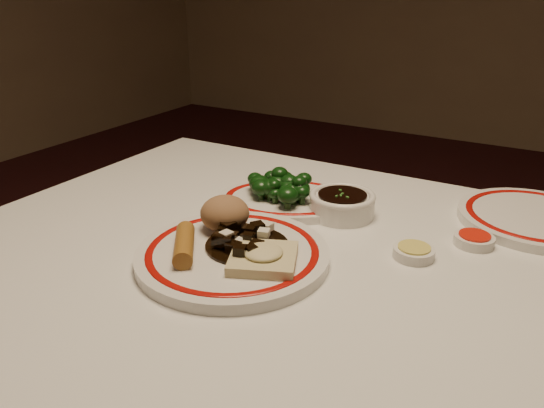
{
  "coord_description": "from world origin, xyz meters",
  "views": [
    {
      "loc": [
        0.31,
        -0.64,
        1.15
      ],
      "look_at": [
        -0.1,
        0.07,
        0.8
      ],
      "focal_mm": 35.0,
      "sensor_mm": 36.0,
      "label": 1
    }
  ],
  "objects": [
    {
      "name": "far_plate",
      "position": [
        0.28,
        0.33,
        0.76
      ],
      "size": [
        0.34,
        0.34,
        0.02
      ],
      "color": "silver",
      "rests_on": "dining_table"
    },
    {
      "name": "main_plate",
      "position": [
        -0.1,
        -0.05,
        0.76
      ],
      "size": [
        0.33,
        0.33,
        0.02
      ],
      "color": "silver",
      "rests_on": "dining_table"
    },
    {
      "name": "broccoli_plate",
      "position": [
        -0.13,
        0.19,
        0.76
      ],
      "size": [
        0.33,
        0.31,
        0.02
      ],
      "color": "silver",
      "rests_on": "dining_table"
    },
    {
      "name": "stirfry_heap",
      "position": [
        -0.09,
        -0.03,
        0.78
      ],
      "size": [
        0.13,
        0.13,
        0.03
      ],
      "color": "black",
      "rests_on": "main_plate"
    },
    {
      "name": "fried_wonton",
      "position": [
        -0.04,
        -0.06,
        0.78
      ],
      "size": [
        0.12,
        0.12,
        0.03
      ],
      "color": "beige",
      "rests_on": "main_plate"
    },
    {
      "name": "rice_mound",
      "position": [
        -0.15,
        0.0,
        0.8
      ],
      "size": [
        0.08,
        0.08,
        0.06
      ],
      "primitive_type": "ellipsoid",
      "color": "#916644",
      "rests_on": "main_plate"
    },
    {
      "name": "soy_bowl",
      "position": [
        -0.02,
        0.19,
        0.77
      ],
      "size": [
        0.12,
        0.12,
        0.04
      ],
      "color": "silver",
      "rests_on": "dining_table"
    },
    {
      "name": "spring_roll",
      "position": [
        -0.16,
        -0.09,
        0.78
      ],
      "size": [
        0.09,
        0.1,
        0.03
      ],
      "primitive_type": "cylinder",
      "rotation": [
        1.57,
        0.0,
        0.63
      ],
      "color": "#9D6926",
      "rests_on": "main_plate"
    },
    {
      "name": "dining_table",
      "position": [
        0.0,
        0.0,
        0.66
      ],
      "size": [
        1.2,
        0.9,
        0.75
      ],
      "color": "white",
      "rests_on": "ground"
    },
    {
      "name": "sweet_sour_dish",
      "position": [
        0.21,
        0.19,
        0.76
      ],
      "size": [
        0.06,
        0.06,
        0.02
      ],
      "color": "silver",
      "rests_on": "dining_table"
    },
    {
      "name": "mustard_dish",
      "position": [
        0.14,
        0.1,
        0.76
      ],
      "size": [
        0.06,
        0.06,
        0.02
      ],
      "color": "silver",
      "rests_on": "dining_table"
    },
    {
      "name": "broccoli_pile",
      "position": [
        -0.14,
        0.18,
        0.79
      ],
      "size": [
        0.14,
        0.11,
        0.05
      ],
      "color": "#23471C",
      "rests_on": "broccoli_plate"
    }
  ]
}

